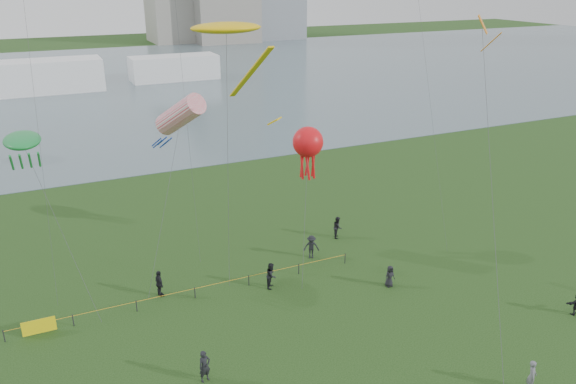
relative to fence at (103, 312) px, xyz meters
name	(u,v)px	position (x,y,z in m)	size (l,w,h in m)	color
lake	(105,83)	(11.93, 87.14, -0.53)	(400.00, 120.00, 0.08)	slate
pavilion_left	(41,77)	(-0.07, 82.14, 2.45)	(22.00, 8.00, 6.00)	white
pavilion_right	(174,68)	(25.93, 85.14, 1.95)	(18.00, 7.00, 5.00)	white
fence	(103,312)	(0.00, 0.00, 0.00)	(24.07, 0.07, 1.05)	black
kite_flyer	(532,376)	(20.04, -16.60, 0.40)	(0.69, 0.46, 1.90)	slate
spectator_a	(271,275)	(11.53, -0.88, 0.41)	(0.94, 0.73, 1.92)	black
spectator_b	(311,247)	(16.15, 1.91, 0.41)	(1.25, 0.72, 1.93)	black
spectator_c	(159,284)	(3.98, 1.29, 0.42)	(1.15, 0.48, 1.96)	black
spectator_d	(390,276)	(19.31, -4.29, 0.25)	(0.79, 0.51, 1.62)	black
spectator_f	(205,366)	(4.29, -8.50, 0.40)	(0.70, 0.46, 1.91)	black
spectator_g	(338,227)	(19.87, 4.32, 0.38)	(0.91, 0.71, 1.88)	black
kite_stingray	(227,29)	(10.30, 3.32, 17.09)	(4.85, 9.99, 18.11)	#3F3F42
kite_windsock	(180,115)	(7.69, 7.10, 10.74)	(6.33, 8.26, 13.16)	#3F3F42
kite_creature	(22,141)	(-3.14, 7.01, 10.09)	(4.15, 9.52, 11.10)	#3F3F42
kite_octopus	(308,143)	(16.49, 3.45, 8.49)	(4.26, 6.64, 10.29)	#3F3F42
kite_delta	(485,46)	(24.00, -5.92, 16.33)	(7.56, 13.02, 18.68)	#3F3F42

